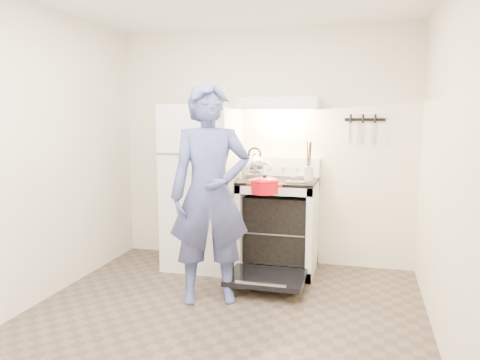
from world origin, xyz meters
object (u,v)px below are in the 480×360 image
refrigerator (202,186)px  tea_kettle (255,163)px  dutch_oven (265,187)px  person (210,195)px  stove_body (278,227)px

refrigerator → tea_kettle: refrigerator is taller
tea_kettle → dutch_oven: size_ratio=0.98×
tea_kettle → person: size_ratio=0.17×
person → dutch_oven: 0.55m
dutch_oven → refrigerator: bearing=146.7°
refrigerator → dutch_oven: 0.93m
refrigerator → tea_kettle: 0.61m
tea_kettle → refrigerator: bearing=-169.6°
person → dutch_oven: bearing=23.0°
refrigerator → stove_body: size_ratio=1.85×
tea_kettle → person: (-0.15, -1.00, -0.17)m
refrigerator → person: person is taller
tea_kettle → dutch_oven: 0.67m
refrigerator → dutch_oven: bearing=-33.3°
refrigerator → person: size_ratio=0.91×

